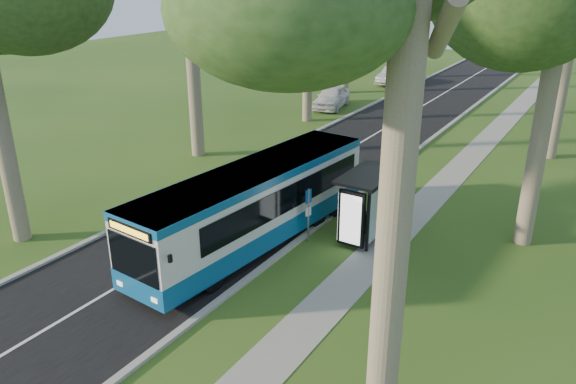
% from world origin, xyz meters
% --- Properties ---
extents(ground, '(120.00, 120.00, 0.00)m').
position_xyz_m(ground, '(0.00, 0.00, 0.00)').
color(ground, '#2D5219').
rests_on(ground, ground).
extents(road, '(7.00, 100.00, 0.02)m').
position_xyz_m(road, '(-3.50, 10.00, 0.01)').
color(road, black).
rests_on(road, ground).
extents(kerb_east, '(0.25, 100.00, 0.12)m').
position_xyz_m(kerb_east, '(0.00, 10.00, 0.06)').
color(kerb_east, '#9E9B93').
rests_on(kerb_east, ground).
extents(kerb_west, '(0.25, 100.00, 0.12)m').
position_xyz_m(kerb_west, '(-7.00, 10.00, 0.06)').
color(kerb_west, '#9E9B93').
rests_on(kerb_west, ground).
extents(centre_line, '(0.12, 100.00, 0.00)m').
position_xyz_m(centre_line, '(-3.50, 10.00, 0.02)').
color(centre_line, white).
rests_on(centre_line, road).
extents(footpath, '(1.50, 100.00, 0.02)m').
position_xyz_m(footpath, '(3.00, 10.00, 0.01)').
color(footpath, gray).
rests_on(footpath, ground).
extents(bus, '(3.46, 11.77, 3.07)m').
position_xyz_m(bus, '(-1.37, 0.50, 1.59)').
color(bus, silver).
rests_on(bus, ground).
extents(bus_stop_sign, '(0.12, 0.31, 2.22)m').
position_xyz_m(bus_stop_sign, '(0.30, 1.68, 1.40)').
color(bus_stop_sign, gray).
rests_on(bus_stop_sign, ground).
extents(bus_shelter, '(1.70, 3.08, 2.63)m').
position_xyz_m(bus_shelter, '(2.15, 2.96, 1.85)').
color(bus_shelter, black).
rests_on(bus_shelter, ground).
extents(litter_bin, '(0.48, 0.48, 0.84)m').
position_xyz_m(litter_bin, '(1.88, 3.65, 0.43)').
color(litter_bin, black).
rests_on(litter_bin, ground).
extents(car_white, '(2.83, 5.11, 1.65)m').
position_xyz_m(car_white, '(-9.33, 22.39, 0.82)').
color(car_white, silver).
rests_on(car_white, ground).
extents(car_silver, '(1.79, 4.89, 1.60)m').
position_xyz_m(car_silver, '(-8.80, 33.87, 0.80)').
color(car_silver, '#ABAEB2').
rests_on(car_silver, ground).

